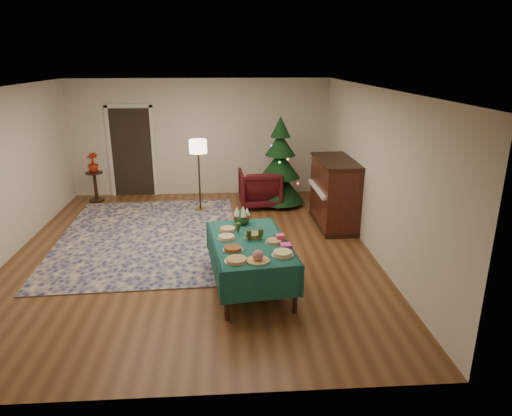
{
  "coord_description": "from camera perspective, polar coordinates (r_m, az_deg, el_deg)",
  "views": [
    {
      "loc": [
        0.58,
        -7.19,
        3.15
      ],
      "look_at": [
        1.04,
        -0.4,
        0.89
      ],
      "focal_mm": 32.0,
      "sensor_mm": 36.0,
      "label": 1
    }
  ],
  "objects": [
    {
      "name": "christmas_tree",
      "position": [
        10.0,
        3.01,
        5.24
      ],
      "size": [
        1.41,
        1.41,
        1.96
      ],
      "color": "black",
      "rests_on": "ground"
    },
    {
      "name": "goblet_0",
      "position": [
        6.63,
        -2.26,
        -2.51
      ],
      "size": [
        0.08,
        0.08,
        0.16
      ],
      "color": "#2D471E",
      "rests_on": "buffet_table"
    },
    {
      "name": "room_shell",
      "position": [
        7.43,
        -8.25,
        4.15
      ],
      "size": [
        7.0,
        7.0,
        7.0
      ],
      "color": "#593319",
      "rests_on": "ground"
    },
    {
      "name": "side_table",
      "position": [
        11.02,
        -19.42,
        2.48
      ],
      "size": [
        0.38,
        0.38,
        0.68
      ],
      "color": "black",
      "rests_on": "ground"
    },
    {
      "name": "platter_7",
      "position": [
        6.78,
        -3.57,
        -2.65
      ],
      "size": [
        0.26,
        0.26,
        0.04
      ],
      "color": "silver",
      "rests_on": "buffet_table"
    },
    {
      "name": "platter_2",
      "position": [
        5.94,
        3.36,
        -5.71
      ],
      "size": [
        0.29,
        0.29,
        0.06
      ],
      "color": "silver",
      "rests_on": "buffet_table"
    },
    {
      "name": "platter_4",
      "position": [
        6.34,
        2.25,
        -4.18
      ],
      "size": [
        0.25,
        0.25,
        0.04
      ],
      "color": "silver",
      "rests_on": "buffet_table"
    },
    {
      "name": "platter_6",
      "position": [
        6.49,
        -0.43,
        -3.48
      ],
      "size": [
        0.25,
        0.25,
        0.07
      ],
      "color": "silver",
      "rests_on": "buffet_table"
    },
    {
      "name": "piano",
      "position": [
        8.94,
        9.75,
        1.8
      ],
      "size": [
        0.75,
        1.53,
        1.31
      ],
      "color": "black",
      "rests_on": "ground"
    },
    {
      "name": "platter_5",
      "position": [
        6.47,
        -3.72,
        -3.69
      ],
      "size": [
        0.26,
        0.26,
        0.05
      ],
      "color": "silver",
      "rests_on": "buffet_table"
    },
    {
      "name": "napkin_stack",
      "position": [
        6.22,
        3.77,
        -4.67
      ],
      "size": [
        0.16,
        0.16,
        0.04
      ],
      "primitive_type": "cube",
      "rotation": [
        0.0,
        0.0,
        0.12
      ],
      "color": "#E23EA9",
      "rests_on": "buffet_table"
    },
    {
      "name": "rug",
      "position": [
        8.65,
        -13.17,
        -3.43
      ],
      "size": [
        3.37,
        4.33,
        0.02
      ],
      "primitive_type": "cube",
      "rotation": [
        0.0,
        0.0,
        0.04
      ],
      "color": "#151752",
      "rests_on": "ground"
    },
    {
      "name": "doorway",
      "position": [
        11.08,
        -15.26,
        7.04
      ],
      "size": [
        1.08,
        0.04,
        2.16
      ],
      "color": "black",
      "rests_on": "ground"
    },
    {
      "name": "goblet_2",
      "position": [
        6.35,
        -0.9,
        -3.45
      ],
      "size": [
        0.08,
        0.08,
        0.16
      ],
      "color": "#2D471E",
      "rests_on": "buffet_table"
    },
    {
      "name": "centerpiece",
      "position": [
        6.99,
        -1.81,
        -1.06
      ],
      "size": [
        0.25,
        0.25,
        0.29
      ],
      "color": "#1E4C1E",
      "rests_on": "buffet_table"
    },
    {
      "name": "buffet_table",
      "position": [
        6.44,
        -0.79,
        -5.31
      ],
      "size": [
        1.27,
        1.93,
        0.7
      ],
      "color": "black",
      "rests_on": "ground"
    },
    {
      "name": "platter_0",
      "position": [
        5.77,
        -2.47,
        -6.53
      ],
      "size": [
        0.31,
        0.31,
        0.04
      ],
      "color": "silver",
      "rests_on": "buffet_table"
    },
    {
      "name": "potted_plant",
      "position": [
        10.91,
        -19.68,
        4.87
      ],
      "size": [
        0.25,
        0.44,
        0.25
      ],
      "primitive_type": "imported",
      "color": "#AA230C",
      "rests_on": "side_table"
    },
    {
      "name": "floor_lamp",
      "position": [
        9.65,
        -7.24,
        7.12
      ],
      "size": [
        0.37,
        0.37,
        1.52
      ],
      "color": "#A57F3F",
      "rests_on": "ground"
    },
    {
      "name": "platter_1",
      "position": [
        5.75,
        0.23,
        -6.13
      ],
      "size": [
        0.3,
        0.3,
        0.15
      ],
      "color": "silver",
      "rests_on": "buffet_table"
    },
    {
      "name": "goblet_1",
      "position": [
        6.39,
        0.6,
        -3.29
      ],
      "size": [
        0.08,
        0.08,
        0.16
      ],
      "color": "#2D471E",
      "rests_on": "buffet_table"
    },
    {
      "name": "armchair",
      "position": [
        10.01,
        0.49,
        2.72
      ],
      "size": [
        0.92,
        0.86,
        0.9
      ],
      "primitive_type": "imported",
      "rotation": [
        0.0,
        0.0,
        3.2
      ],
      "color": "#410E13",
      "rests_on": "ground"
    },
    {
      "name": "gift_box",
      "position": [
        6.39,
        3.04,
        -3.72
      ],
      "size": [
        0.13,
        0.13,
        0.09
      ],
      "primitive_type": "cube",
      "rotation": [
        0.0,
        0.0,
        0.12
      ],
      "color": "#F7446E",
      "rests_on": "buffet_table"
    },
    {
      "name": "platter_3",
      "position": [
        6.1,
        -2.92,
        -5.09
      ],
      "size": [
        0.28,
        0.28,
        0.05
      ],
      "color": "silver",
      "rests_on": "buffet_table"
    }
  ]
}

